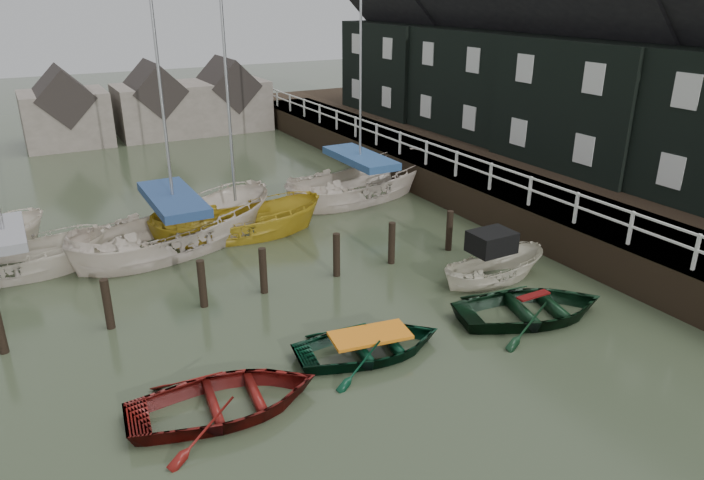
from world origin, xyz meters
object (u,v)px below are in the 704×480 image
motorboat (493,275)px  sailboat_a (13,272)px  sailboat_c (238,234)px  rowboat_green (370,354)px  sailboat_b (178,245)px  sailboat_d (360,195)px  rowboat_red (227,411)px  rowboat_dkgreen (531,318)px

motorboat → sailboat_a: sailboat_a is taller
sailboat_c → rowboat_green: bearing=-167.9°
motorboat → sailboat_b: sailboat_b is taller
rowboat_green → sailboat_a: 12.00m
sailboat_a → sailboat_b: bearing=-83.8°
rowboat_green → sailboat_d: sailboat_d is taller
motorboat → rowboat_red: bearing=103.7°
sailboat_d → sailboat_c: bearing=96.7°
sailboat_b → sailboat_c: bearing=-103.7°
sailboat_c → rowboat_red: bearing=170.5°
sailboat_d → rowboat_dkgreen: bearing=164.6°
sailboat_c → sailboat_d: (6.10, 1.77, 0.04)m
rowboat_red → sailboat_d: sailboat_d is taller
rowboat_green → rowboat_dkgreen: bearing=-87.8°
rowboat_dkgreen → sailboat_b: 11.99m
rowboat_red → rowboat_green: rowboat_red is taller
rowboat_dkgreen → sailboat_b: (-7.09, 9.67, 0.06)m
rowboat_dkgreen → sailboat_c: 10.91m
sailboat_c → sailboat_a: bearing=99.5°
rowboat_green → sailboat_d: 12.46m
rowboat_red → rowboat_green: 3.83m
rowboat_red → rowboat_green: bearing=-76.8°
sailboat_b → sailboat_d: size_ratio=1.00×
rowboat_dkgreen → motorboat: 2.51m
rowboat_green → sailboat_c: 9.19m
rowboat_red → motorboat: motorboat is taller
motorboat → sailboat_c: (-5.62, 7.34, -0.11)m
rowboat_red → rowboat_dkgreen: (8.54, -0.07, 0.00)m
rowboat_green → motorboat: 5.76m
rowboat_red → sailboat_d: size_ratio=0.35×
rowboat_red → motorboat: (9.25, 2.33, 0.12)m
sailboat_c → rowboat_dkgreen: bearing=-142.2°
sailboat_b → rowboat_dkgreen: bearing=-159.4°
rowboat_red → rowboat_green: size_ratio=1.09×
rowboat_green → motorboat: bearing=-62.5°
sailboat_a → sailboat_d: bearing=-74.0°
rowboat_red → sailboat_c: bearing=-14.6°
rowboat_red → sailboat_c: sailboat_c is taller
rowboat_dkgreen → rowboat_green: bearing=98.2°
rowboat_dkgreen → sailboat_c: size_ratio=0.38×
rowboat_green → sailboat_b: (-2.35, 9.12, 0.06)m
sailboat_b → sailboat_d: bearing=-93.1°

